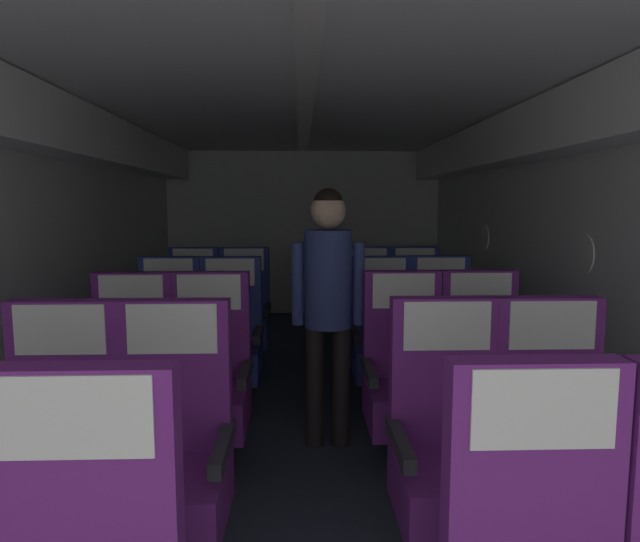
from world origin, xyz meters
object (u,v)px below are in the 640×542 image
Objects in this scene: seat_c_left_aisle at (208,385)px; seat_e_right_window at (368,317)px; seat_d_left_window at (168,343)px; seat_e_left_window at (193,318)px; seat_b_right_aisle at (557,454)px; seat_d_left_aisle at (230,343)px; seat_c_left_window at (130,386)px; seat_c_right_aisle at (483,381)px; flight_attendant at (328,291)px; seat_c_right_window at (405,382)px; seat_e_right_aisle at (416,316)px; seat_b_left_aisle at (171,462)px; seat_d_right_window at (383,342)px; seat_d_right_aisle at (442,341)px; seat_b_right_window at (450,455)px; seat_e_left_aisle at (244,317)px; seat_b_left_window at (57,463)px.

seat_c_left_aisle and seat_e_right_window have the same top height.
seat_d_left_window is 1.00× the size of seat_e_left_window.
seat_b_right_aisle and seat_e_right_window have the same top height.
seat_d_left_aisle is at bearing -140.30° from seat_e_right_window.
seat_c_left_window is 1.00× the size of seat_c_right_aisle.
flight_attendant is at bearing -46.07° from seat_d_left_aisle.
seat_b_right_aisle is 2.72m from seat_d_left_window.
seat_c_right_aisle is 2.20m from seat_d_left_window.
seat_c_left_aisle and seat_c_right_window have the same top height.
seat_c_left_window and seat_c_left_aisle have the same top height.
seat_c_right_aisle is at bearing -89.93° from seat_e_right_aisle.
flight_attendant reaches higher than seat_b_left_aisle.
seat_d_right_window is 0.91m from seat_e_right_window.
seat_b_right_aisle and seat_d_left_window have the same top height.
seat_d_left_window is 1.00× the size of seat_d_right_aisle.
seat_b_right_window is at bearing 0.79° from seat_b_left_aisle.
seat_d_right_aisle is (1.99, 0.94, 0.00)m from seat_c_left_window.
seat_c_right_aisle and seat_e_left_aisle have the same top height.
seat_e_right_aisle is at bearing -0.43° from seat_e_right_window.
seat_d_right_aisle is (2.01, -0.00, 0.00)m from seat_d_left_window.
seat_d_right_window and seat_e_right_window have the same top height.
seat_c_right_aisle is 1.01m from seat_d_right_window.
seat_e_right_aisle is (0.44, 0.91, 0.00)m from seat_d_right_window.
seat_b_left_window is at bearing -89.43° from seat_d_left_window.
seat_e_right_window is at bearing 39.70° from seat_d_left_aisle.
seat_c_left_window and seat_d_left_aisle have the same top height.
seat_d_right_window is at bearing -0.30° from seat_d_left_window.
seat_d_right_window is (0.01, 0.92, 0.00)m from seat_c_right_window.
seat_e_right_aisle is 1.00× the size of seat_e_right_window.
flight_attendant is (0.67, -1.63, 0.49)m from seat_e_left_aisle.
seat_b_right_window and seat_c_right_aisle have the same top height.
seat_d_left_aisle is 0.93m from seat_e_left_aisle.
seat_e_right_window is (1.55, 1.85, 0.00)m from seat_c_left_window.
seat_d_left_window is at bearing -149.96° from seat_e_right_window.
seat_b_left_aisle is 2.98m from seat_e_right_window.
seat_e_left_window is (-0.01, 1.85, 0.00)m from seat_c_left_window.
seat_c_left_aisle is 1.00× the size of seat_d_right_window.
seat_d_right_aisle is at bearing -64.03° from seat_e_right_window.
seat_b_left_window is 0.44m from seat_b_left_aisle.
seat_c_left_aisle is 2.15m from seat_e_right_window.
seat_e_left_window and seat_e_left_aisle have the same top height.
seat_b_right_aisle is 1.00× the size of seat_c_left_window.
seat_d_left_window is at bearing 137.12° from seat_b_right_aisle.
seat_e_right_window is at bearing 58.86° from seat_c_left_aisle.
seat_b_left_window and seat_b_right_window have the same top height.
seat_e_left_aisle is (-1.11, 0.92, 0.00)m from seat_d_right_window.
seat_c_right_window is (-0.45, -0.01, 0.00)m from seat_c_right_aisle.
seat_c_left_window is 0.43m from seat_c_left_aisle.
seat_c_right_window and seat_d_right_window have the same top height.
seat_e_right_aisle is (0.01, 2.75, 0.00)m from seat_b_right_aisle.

